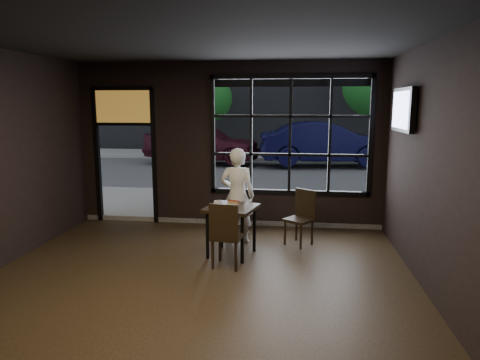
# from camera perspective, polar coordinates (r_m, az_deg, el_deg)

# --- Properties ---
(floor) EXTENTS (6.00, 7.00, 0.02)m
(floor) POSITION_cam_1_polar(r_m,az_deg,el_deg) (5.46, -7.37, -16.11)
(floor) COLOR black
(floor) RESTS_ON ground
(ceiling) EXTENTS (6.00, 7.00, 0.02)m
(ceiling) POSITION_cam_1_polar(r_m,az_deg,el_deg) (4.97, -8.26, 19.44)
(ceiling) COLOR black
(ceiling) RESTS_ON ground
(wall_right) EXTENTS (0.04, 7.00, 3.20)m
(wall_right) POSITION_cam_1_polar(r_m,az_deg,el_deg) (5.10, 26.84, 0.04)
(wall_right) COLOR black
(wall_right) RESTS_ON ground
(window_frame) EXTENTS (3.06, 0.12, 2.28)m
(window_frame) POSITION_cam_1_polar(r_m,az_deg,el_deg) (8.26, 6.69, 5.90)
(window_frame) COLOR black
(window_frame) RESTS_ON ground
(stained_transom) EXTENTS (1.20, 0.06, 0.70)m
(stained_transom) POSITION_cam_1_polar(r_m,az_deg,el_deg) (8.90, -15.30, 9.46)
(stained_transom) COLOR orange
(stained_transom) RESTS_ON ground
(street_asphalt) EXTENTS (60.00, 41.00, 0.04)m
(street_asphalt) POSITION_cam_1_polar(r_m,az_deg,el_deg) (28.86, 4.68, 5.26)
(street_asphalt) COLOR #545456
(street_asphalt) RESTS_ON ground
(building_across) EXTENTS (28.00, 12.00, 15.00)m
(building_across) POSITION_cam_1_polar(r_m,az_deg,el_deg) (28.23, 4.81, 20.48)
(building_across) COLOR #5B5956
(building_across) RESTS_ON ground
(cafe_table) EXTENTS (0.89, 0.89, 0.80)m
(cafe_table) POSITION_cam_1_polar(r_m,az_deg,el_deg) (6.87, -1.15, -6.77)
(cafe_table) COLOR black
(cafe_table) RESTS_ON floor
(chair_near) EXTENTS (0.48, 0.48, 0.99)m
(chair_near) POSITION_cam_1_polar(r_m,az_deg,el_deg) (6.38, -1.69, -7.21)
(chair_near) COLOR black
(chair_near) RESTS_ON floor
(chair_window) EXTENTS (0.57, 0.57, 0.95)m
(chair_window) POSITION_cam_1_polar(r_m,az_deg,el_deg) (7.41, 7.86, -5.03)
(chair_window) COLOR black
(chair_window) RESTS_ON floor
(man) EXTENTS (0.63, 0.43, 1.66)m
(man) POSITION_cam_1_polar(r_m,az_deg,el_deg) (7.42, -0.36, -2.08)
(man) COLOR white
(man) RESTS_ON floor
(hotdog) EXTENTS (0.22, 0.14, 0.06)m
(hotdog) POSITION_cam_1_polar(r_m,az_deg,el_deg) (6.90, -0.87, -3.02)
(hotdog) COLOR tan
(hotdog) RESTS_ON cafe_table
(cup) EXTENTS (0.16, 0.16, 0.10)m
(cup) POSITION_cam_1_polar(r_m,az_deg,el_deg) (6.74, -3.00, -3.19)
(cup) COLOR silver
(cup) RESTS_ON cafe_table
(tv) EXTENTS (0.13, 1.14, 0.67)m
(tv) POSITION_cam_1_polar(r_m,az_deg,el_deg) (7.07, 20.99, 8.73)
(tv) COLOR black
(tv) RESTS_ON wall_right
(navy_car) EXTENTS (5.14, 2.33, 1.64)m
(navy_car) POSITION_cam_1_polar(r_m,az_deg,el_deg) (16.78, 11.26, 4.85)
(navy_car) COLOR black
(navy_car) RESTS_ON street_asphalt
(maroon_car) EXTENTS (4.82, 2.37, 1.58)m
(maroon_car) POSITION_cam_1_polar(r_m,az_deg,el_deg) (17.31, -5.09, 5.07)
(maroon_car) COLOR #3F101D
(maroon_car) RESTS_ON street_asphalt
(tree_left) EXTENTS (2.20, 2.20, 3.76)m
(tree_left) POSITION_cam_1_polar(r_m,az_deg,el_deg) (20.17, -4.22, 10.78)
(tree_left) COLOR #332114
(tree_left) RESTS_ON street_asphalt
(tree_right) EXTENTS (2.62, 2.62, 4.46)m
(tree_right) POSITION_cam_1_polar(r_m,az_deg,el_deg) (19.62, 17.33, 11.83)
(tree_right) COLOR #332114
(tree_right) RESTS_ON street_asphalt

